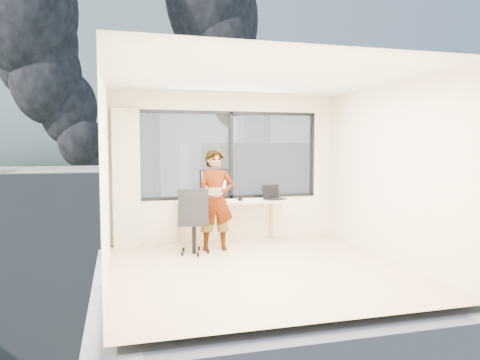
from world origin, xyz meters
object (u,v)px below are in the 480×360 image
object	(u,v)px
desk	(230,222)
laptop	(275,193)
game_console	(189,198)
chair	(194,220)
person	(215,200)
monitor	(213,185)
handbag	(271,192)

from	to	relation	value
desk	laptop	world-z (taller)	laptop
game_console	laptop	distance (m)	1.51
chair	desk	bearing A→B (deg)	50.42
desk	person	world-z (taller)	person
person	monitor	size ratio (longest dim) A/B	2.96
monitor	laptop	world-z (taller)	monitor
person	game_console	xyz separation A→B (m)	(-0.34, 0.61, -0.02)
person	laptop	xyz separation A→B (m)	(1.14, 0.34, 0.06)
monitor	desk	bearing A→B (deg)	-34.73
chair	handbag	bearing A→B (deg)	37.58
desk	laptop	size ratio (longest dim) A/B	4.77
person	monitor	world-z (taller)	person
chair	laptop	size ratio (longest dim) A/B	2.82
chair	handbag	world-z (taller)	chair
desk	person	size ratio (longest dim) A/B	1.11
desk	game_console	xyz separation A→B (m)	(-0.68, 0.21, 0.41)
chair	person	xyz separation A→B (m)	(0.38, 0.17, 0.28)
desk	monitor	world-z (taller)	monitor
desk	monitor	xyz separation A→B (m)	(-0.27, 0.07, 0.65)
desk	monitor	bearing A→B (deg)	165.36
laptop	game_console	bearing A→B (deg)	150.39
laptop	person	bearing A→B (deg)	177.27
game_console	handbag	bearing A→B (deg)	-19.78
chair	laptop	world-z (taller)	chair
chair	monitor	world-z (taller)	monitor
game_console	person	bearing A→B (deg)	-78.52
handbag	person	bearing A→B (deg)	-149.93
laptop	handbag	size ratio (longest dim) A/B	1.38
desk	handbag	bearing A→B (deg)	10.97
person	handbag	bearing A→B (deg)	30.20
laptop	desk	bearing A→B (deg)	155.99
game_console	laptop	bearing A→B (deg)	-28.28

